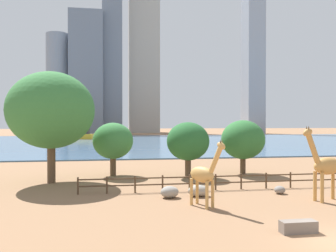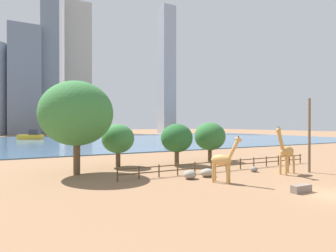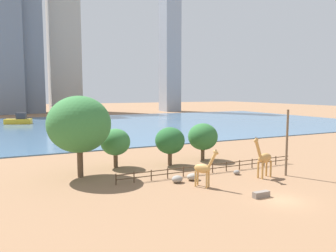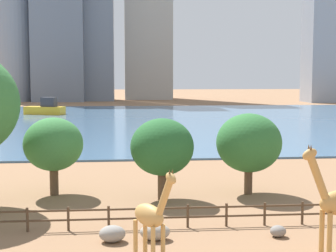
# 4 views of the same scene
# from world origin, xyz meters

# --- Properties ---
(ground_plane) EXTENTS (400.00, 400.00, 0.00)m
(ground_plane) POSITION_xyz_m (0.00, 80.00, 0.00)
(ground_plane) COLOR #8C6647
(harbor_water) EXTENTS (180.00, 86.00, 0.20)m
(harbor_water) POSITION_xyz_m (0.00, 77.00, 0.10)
(harbor_water) COLOR #476B8C
(harbor_water) RESTS_ON ground
(giraffe_tall) EXTENTS (2.05, 2.77, 4.41)m
(giraffe_tall) POSITION_xyz_m (-4.52, 7.05, 2.08)
(giraffe_tall) COLOR tan
(giraffe_tall) RESTS_ON ground
(giraffe_companion) EXTENTS (3.39, 1.33, 5.23)m
(giraffe_companion) POSITION_xyz_m (4.20, 7.28, 2.45)
(giraffe_companion) COLOR #C18C47
(giraffe_companion) RESTS_ON ground
(utility_pole) EXTENTS (0.28, 0.28, 8.31)m
(utility_pole) POSITION_xyz_m (7.50, 6.91, 4.15)
(utility_pole) COLOR brown
(utility_pole) RESTS_ON ground
(boulder_near_fence) EXTENTS (1.33, 1.11, 0.84)m
(boulder_near_fence) POSITION_xyz_m (-6.31, 9.90, 0.42)
(boulder_near_fence) COLOR gray
(boulder_near_fence) RESTS_ON ground
(boulder_by_pole) EXTENTS (0.83, 0.80, 0.60)m
(boulder_by_pole) POSITION_xyz_m (2.22, 9.95, 0.30)
(boulder_by_pole) COLOR gray
(boulder_by_pole) RESTS_ON ground
(boulder_small) EXTENTS (1.53, 1.12, 0.84)m
(boulder_small) POSITION_xyz_m (-4.16, 10.03, 0.42)
(boulder_small) COLOR gray
(boulder_small) RESTS_ON ground
(feeding_trough) EXTENTS (1.80, 0.60, 0.60)m
(feeding_trough) POSITION_xyz_m (-1.18, 1.54, 0.30)
(feeding_trough) COLOR #72665B
(feeding_trough) RESTS_ON ground
(enclosure_fence) EXTENTS (26.12, 0.14, 1.30)m
(enclosure_fence) POSITION_xyz_m (-0.03, 12.00, 0.76)
(enclosure_fence) COLOR #4C3826
(enclosure_fence) RESTS_ON ground
(tree_left_large) EXTENTS (4.24, 4.24, 5.48)m
(tree_left_large) POSITION_xyz_m (-3.13, 18.42, 3.55)
(tree_left_large) COLOR brown
(tree_left_large) RESTS_ON ground
(tree_center_broad) EXTENTS (4.11, 4.11, 5.42)m
(tree_center_broad) POSITION_xyz_m (-10.52, 20.49, 3.54)
(tree_center_broad) COLOR brown
(tree_center_broad) RESTS_ON ground
(tree_right_tall) EXTENTS (4.56, 4.56, 5.68)m
(tree_right_tall) POSITION_xyz_m (3.03, 19.51, 3.61)
(tree_right_tall) COLOR brown
(tree_right_tall) RESTS_ON ground
(tree_left_small) EXTENTS (7.70, 7.70, 10.02)m
(tree_left_small) POSITION_xyz_m (-15.95, 17.29, 6.54)
(tree_left_small) COLOR brown
(tree_left_small) RESTS_ON ground
(boat_sailboat) EXTENTS (8.59, 5.22, 3.56)m
(boat_sailboat) POSITION_xyz_m (-21.41, 92.44, 1.41)
(boat_sailboat) COLOR gold
(boat_sailboat) RESTS_ON harbor_water
(skyline_tower_needle) EXTENTS (15.94, 10.00, 58.86)m
(skyline_tower_needle) POSITION_xyz_m (-25.21, 148.78, 29.43)
(skyline_tower_needle) COLOR slate
(skyline_tower_needle) RESTS_ON ground
(skyline_tower_glass) EXTENTS (8.51, 10.42, 80.35)m
(skyline_tower_glass) POSITION_xyz_m (54.69, 137.88, 40.17)
(skyline_tower_glass) COLOR #939EAD
(skyline_tower_glass) RESTS_ON ground
(skyline_block_left) EXTENTS (15.99, 15.40, 81.75)m
(skyline_block_left) POSITION_xyz_m (3.45, 163.54, 40.87)
(skyline_block_left) COLOR #ADA89E
(skyline_block_left) RESTS_ON ground
(skyline_block_right) EXTENTS (9.68, 13.37, 80.46)m
(skyline_block_right) POSITION_xyz_m (-12.97, 154.44, 40.23)
(skyline_block_right) COLOR slate
(skyline_block_right) RESTS_ON ground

